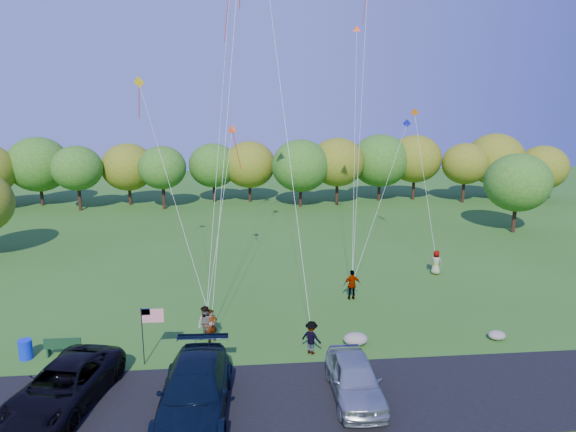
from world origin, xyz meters
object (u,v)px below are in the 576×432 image
flyer_d (352,285)px  minivan_dark (64,385)px  flyer_c (311,338)px  park_bench (63,346)px  minivan_silver (355,379)px  flyer_a (212,326)px  minivan_navy (195,391)px  flyer_b (206,325)px  flyer_e (436,262)px  trash_barrel (26,349)px

flyer_d → minivan_dark: bearing=32.5°
flyer_c → park_bench: flyer_c is taller
minivan_silver → flyer_a: minivan_silver is taller
minivan_navy → flyer_a: bearing=89.6°
minivan_navy → flyer_c: minivan_navy is taller
minivan_dark → flyer_d: size_ratio=3.20×
minivan_dark → flyer_b: 7.36m
flyer_c → minivan_navy: bearing=76.4°
flyer_c → flyer_e: 15.13m
flyer_a → flyer_e: size_ratio=0.98×
flyer_a → trash_barrel: bearing=161.4°
minivan_navy → minivan_silver: 6.48m
trash_barrel → minivan_silver: bearing=-17.8°
flyer_c → trash_barrel: (-13.67, 0.76, -0.36)m
minivan_silver → flyer_e: (9.23, 14.96, -0.02)m
flyer_a → flyer_c: flyer_a is taller
minivan_silver → flyer_e: 17.58m
minivan_silver → flyer_c: size_ratio=2.94×
flyer_b → flyer_e: flyer_b is taller
flyer_e → trash_barrel: (-24.14, -10.17, -0.40)m
flyer_c → trash_barrel: flyer_c is taller
flyer_d → park_bench: size_ratio=1.08×
flyer_a → flyer_b: size_ratio=0.89×
flyer_e → park_bench: (-22.41, -10.10, -0.35)m
minivan_navy → flyer_e: bearing=47.1°
minivan_dark → flyer_b: (5.31, 5.10, 0.06)m
flyer_a → park_bench: (-7.04, -0.95, -0.34)m
flyer_c → park_bench: (-11.94, 0.82, -0.31)m
flyer_a → minivan_silver: bearing=-68.6°
minivan_dark → minivan_navy: (5.28, -1.14, 0.11)m
flyer_a → trash_barrel: flyer_a is taller
minivan_navy → flyer_a: 6.35m
park_bench → trash_barrel: (-1.73, -0.06, -0.04)m
minivan_dark → flyer_d: flyer_d is taller
minivan_dark → flyer_b: flyer_b is taller
minivan_dark → trash_barrel: minivan_dark is taller
flyer_a → flyer_e: (15.37, 9.15, 0.01)m
minivan_navy → minivan_silver: (6.46, 0.53, -0.12)m
minivan_silver → flyer_c: bearing=107.7°
minivan_navy → flyer_b: (0.03, 6.24, -0.05)m
minivan_silver → flyer_d: bearing=78.8°
flyer_a → flyer_e: bearing=5.6°
flyer_b → minivan_silver: bearing=0.5°
minivan_dark → flyer_a: minivan_dark is taller
flyer_d → flyer_e: size_ratio=1.08×
minivan_navy → flyer_c: (5.22, 4.56, -0.18)m
flyer_b → flyer_d: size_ratio=1.02×
minivan_navy → trash_barrel: 10.00m
flyer_c → flyer_e: flyer_e is taller
minivan_silver → flyer_b: bearing=139.0°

